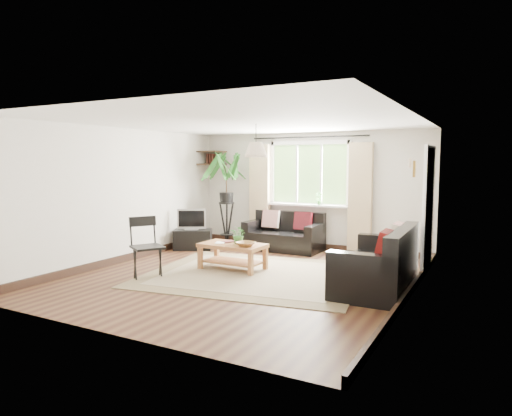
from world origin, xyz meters
The scene contains 24 objects.
floor centered at (0.00, 0.00, 0.00)m, with size 5.50×5.50×0.00m, color black.
ceiling centered at (0.00, 0.00, 2.40)m, with size 5.50×5.50×0.00m, color white.
wall_back centered at (0.00, 2.75, 1.20)m, with size 5.00×0.02×2.40m, color beige.
wall_front centered at (0.00, -2.75, 1.20)m, with size 5.00×0.02×2.40m, color beige.
wall_left centered at (-2.50, 0.00, 1.20)m, with size 0.02×5.50×2.40m, color beige.
wall_right centered at (2.50, 0.00, 1.20)m, with size 0.02×5.50×2.40m, color beige.
rug centered at (0.08, 0.18, 0.01)m, with size 3.32×2.84×0.02m, color #B8AD8F.
window centered at (0.00, 2.71, 1.55)m, with size 2.50×0.16×2.16m, color white, non-canonical shape.
door centered at (2.47, 1.70, 1.00)m, with size 0.06×0.96×2.06m, color silver.
corner_shelf centered at (-2.25, 2.50, 1.89)m, with size 0.50×0.50×0.34m, color black, non-canonical shape.
pendant_lamp centered at (0.00, 0.40, 2.05)m, with size 0.36×0.36×0.54m, color beige, non-canonical shape.
wall_sconce centered at (2.43, 0.30, 1.74)m, with size 0.12×0.12×0.28m, color beige, non-canonical shape.
sofa_back centered at (-0.38, 2.30, 0.37)m, with size 1.56×0.78×0.73m, color black, non-canonical shape.
sofa_right centered at (1.99, 0.27, 0.42)m, with size 0.90×1.80×0.85m, color black, non-canonical shape.
coffee_table centered at (-0.40, 0.32, 0.22)m, with size 1.08×0.59×0.44m, color brown, non-canonical shape.
table_plant centered at (-0.30, 0.37, 0.59)m, with size 0.27×0.23×0.30m, color #32702D.
bowl centered at (-0.09, 0.22, 0.48)m, with size 0.30×0.30×0.07m, color brown.
book_a centered at (-0.68, 0.23, 0.45)m, with size 0.15×0.21×0.02m, color white.
book_b centered at (-0.61, 0.44, 0.45)m, with size 0.16×0.22×0.02m, color #532421.
tv_stand centered at (-2.06, 1.48, 0.20)m, with size 0.76×0.43×0.41m, color black.
tv centered at (-2.09, 1.48, 0.63)m, with size 0.59×0.20×0.45m, color #A5A5AA, non-canonical shape.
palm_stand centered at (-1.72, 2.26, 1.01)m, with size 0.78×0.78×2.01m, color black, non-canonical shape.
folding_chair centered at (-1.26, -0.78, 0.47)m, with size 0.49×0.49×0.94m, color black, non-canonical shape.
sill_plant centered at (0.25, 2.63, 1.06)m, with size 0.14×0.10×0.27m, color #2D6023.
Camera 1 is at (3.48, -6.09, 1.78)m, focal length 32.00 mm.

